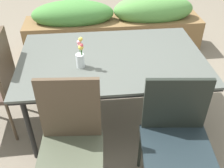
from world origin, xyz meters
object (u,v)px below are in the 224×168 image
chair_near_left (71,141)px  flower_vase (80,56)px  dining_table (112,62)px  planter_box (114,26)px  chair_near_right (176,137)px

chair_near_left → flower_vase: 0.72m
dining_table → chair_near_left: chair_near_left is taller
chair_near_left → planter_box: size_ratio=0.41×
dining_table → planter_box: (0.18, 1.43, -0.31)m
flower_vase → planter_box: 1.68m
dining_table → chair_near_right: (0.38, -0.79, -0.16)m
chair_near_left → planter_box: chair_near_left is taller
flower_vase → dining_table: bearing=24.6°
chair_near_left → flower_vase: bearing=-93.4°
planter_box → dining_table: bearing=-97.2°
dining_table → flower_vase: 0.34m
dining_table → planter_box: planter_box is taller
chair_near_left → chair_near_right: bearing=-175.7°
chair_near_right → planter_box: 2.23m
chair_near_right → chair_near_left: (-0.74, -0.00, 0.04)m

